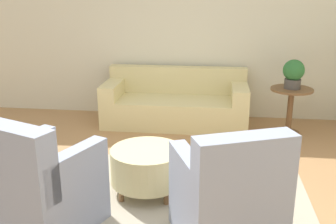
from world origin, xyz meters
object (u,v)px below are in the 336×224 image
(side_table, at_px, (291,103))
(armchair_right, at_px, (229,200))
(couch, at_px, (176,104))
(ottoman_table, at_px, (147,165))
(potted_plant_on_side_table, at_px, (293,73))
(armchair_left, at_px, (41,189))

(side_table, bearing_deg, armchair_right, -108.82)
(couch, xyz_separation_m, ottoman_table, (-0.05, -2.21, -0.00))
(armchair_right, distance_m, side_table, 2.86)
(side_table, xyz_separation_m, potted_plant_on_side_table, (0.00, -0.00, 0.43))
(armchair_left, bearing_deg, armchair_right, 0.00)
(armchair_left, xyz_separation_m, side_table, (2.48, 2.71, 0.06))
(side_table, bearing_deg, potted_plant_on_side_table, -90.00)
(ottoman_table, height_order, side_table, side_table)
(couch, relative_size, side_table, 3.21)
(ottoman_table, distance_m, potted_plant_on_side_table, 2.66)
(armchair_right, xyz_separation_m, ottoman_table, (-0.79, 0.76, -0.10))
(armchair_left, bearing_deg, ottoman_table, 44.92)
(couch, height_order, side_table, couch)
(couch, xyz_separation_m, side_table, (1.66, -0.26, 0.16))
(couch, distance_m, side_table, 1.69)
(ottoman_table, xyz_separation_m, side_table, (1.71, 1.95, 0.16))
(potted_plant_on_side_table, bearing_deg, side_table, 90.00)
(armchair_right, distance_m, potted_plant_on_side_table, 2.90)
(potted_plant_on_side_table, bearing_deg, ottoman_table, -131.34)
(armchair_left, relative_size, ottoman_table, 1.39)
(armchair_left, height_order, potted_plant_on_side_table, potted_plant_on_side_table)
(couch, height_order, potted_plant_on_side_table, potted_plant_on_side_table)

